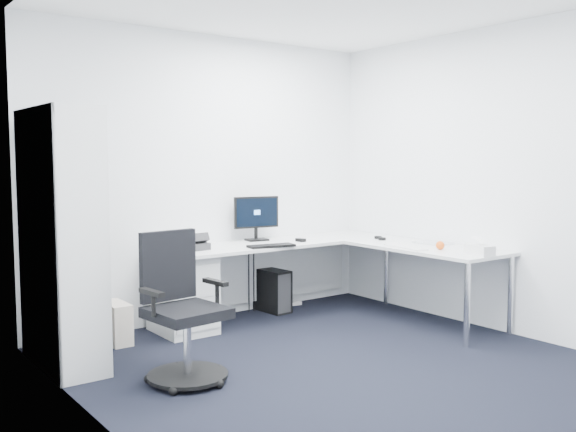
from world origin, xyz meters
TOP-DOWN VIEW (x-y plane):
  - ground at (0.00, 0.00)m, footprint 4.20×4.20m
  - wall_back at (0.00, 2.10)m, footprint 3.60×0.02m
  - wall_left at (-1.80, 0.00)m, footprint 0.02×4.20m
  - wall_right at (1.80, 0.00)m, footprint 0.02×4.20m
  - l_desk at (0.55, 1.40)m, footprint 2.49×1.40m
  - drawer_pedestal at (-0.49, 1.76)m, footprint 0.45×0.56m
  - bookshelf at (-1.62, 1.45)m, footprint 0.37×0.95m
  - task_chair at (-1.06, 0.58)m, footprint 0.63×0.63m
  - black_pc_tower at (0.59, 1.93)m, footprint 0.22×0.45m
  - beige_pc_tower at (-1.10, 1.78)m, footprint 0.16×0.36m
  - power_strip at (0.85, 2.00)m, footprint 0.33×0.09m
  - monitor at (0.42, 1.93)m, footprint 0.49×0.22m
  - black_keyboard at (0.28, 1.47)m, footprint 0.45×0.22m
  - mouse at (0.72, 1.61)m, footprint 0.06×0.10m
  - desk_phone at (-0.37, 1.73)m, footprint 0.23×0.23m
  - laptop at (1.64, 0.74)m, footprint 0.36×0.35m
  - white_keyboard at (1.21, 0.69)m, footprint 0.20×0.48m
  - headphones at (1.47, 1.27)m, footprint 0.17×0.20m
  - orange_fruit at (1.38, 0.43)m, footprint 0.08×0.08m
  - tissue_box at (1.38, 0.02)m, footprint 0.18×0.27m

SIDE VIEW (x-z plane):
  - ground at x=0.00m, z-range 0.00..0.00m
  - power_strip at x=0.85m, z-range 0.00..0.04m
  - beige_pc_tower at x=-1.10m, z-range 0.00..0.34m
  - black_pc_tower at x=0.59m, z-range 0.00..0.42m
  - drawer_pedestal at x=-0.49m, z-range 0.00..0.69m
  - l_desk at x=0.55m, z-range 0.00..0.73m
  - task_chair at x=-1.06m, z-range 0.00..1.03m
  - white_keyboard at x=1.21m, z-range 0.73..0.74m
  - black_keyboard at x=0.28m, z-range 0.73..0.75m
  - mouse at x=0.72m, z-range 0.73..0.76m
  - headphones at x=1.47m, z-range 0.73..0.77m
  - orange_fruit at x=1.38m, z-range 0.73..0.80m
  - tissue_box at x=1.38m, z-range 0.73..0.81m
  - desk_phone at x=-0.37m, z-range 0.73..0.87m
  - laptop at x=1.64m, z-range 0.73..0.97m
  - bookshelf at x=-1.62m, z-range 0.00..1.90m
  - monitor at x=0.42m, z-range 0.73..1.18m
  - wall_back at x=0.00m, z-range 0.00..2.70m
  - wall_left at x=-1.80m, z-range 0.00..2.70m
  - wall_right at x=1.80m, z-range 0.00..2.70m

